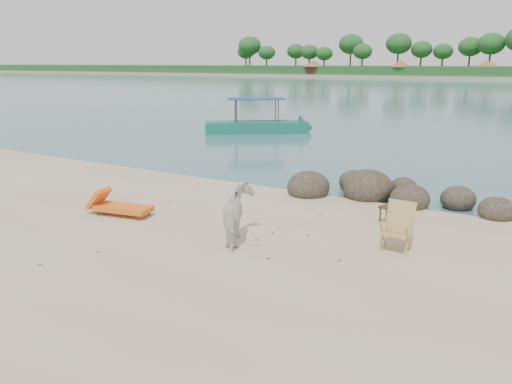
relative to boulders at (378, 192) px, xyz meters
The scene contains 7 objects.
boulders is the anchor object (origin of this frame).
cow 5.70m from the boulders, 106.47° to the right, with size 0.71×1.57×1.33m, color white.
side_table 2.60m from the boulders, 66.01° to the right, with size 0.57×0.36×0.46m, color #322214, non-canonical shape.
lounge_chair 7.60m from the boulders, 135.73° to the right, with size 1.96×0.69×0.59m, color orange, non-canonical shape.
deck_chair 4.49m from the boulders, 68.16° to the right, with size 0.68×0.75×1.06m, color tan, non-canonical shape.
boat_near 15.85m from the boulders, 134.33° to the left, with size 6.89×1.55×3.34m, color #166854, non-canonical shape.
dead_leaves 5.52m from the boulders, 109.33° to the right, with size 6.24×6.28×0.00m.
Camera 1 is at (5.64, -8.18, 4.08)m, focal length 35.00 mm.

